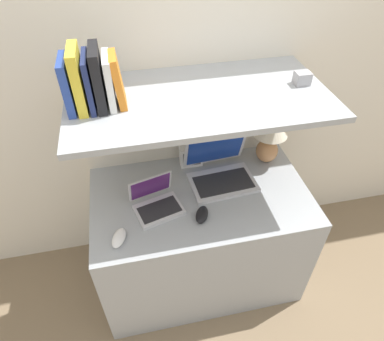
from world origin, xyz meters
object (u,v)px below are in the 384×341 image
(book_navy, at_px, (89,82))
(book_orange, at_px, (118,80))
(table_lamp, at_px, (270,132))
(book_black, at_px, (98,78))
(laptop_large, at_px, (220,172))
(book_white, at_px, (109,81))
(book_blue, at_px, (68,85))
(router_box, at_px, (191,155))
(second_mouse, at_px, (119,238))
(book_yellow, at_px, (78,80))
(shelf_gadget, at_px, (302,78))
(laptop_small, at_px, (156,202))
(computer_mouse, at_px, (202,215))

(book_navy, relative_size, book_orange, 1.02)
(table_lamp, bearing_deg, book_black, -171.31)
(laptop_large, xyz_separation_m, book_orange, (-0.47, -0.03, 0.62))
(book_white, distance_m, book_orange, 0.03)
(book_blue, relative_size, book_black, 0.87)
(router_box, bearing_deg, second_mouse, -133.61)
(laptop_large, height_order, book_orange, book_orange)
(book_black, bearing_deg, book_blue, 180.00)
(book_blue, bearing_deg, book_orange, 0.00)
(book_yellow, distance_m, book_navy, 0.04)
(laptop_large, height_order, shelf_gadget, shelf_gadget)
(book_navy, xyz_separation_m, book_white, (0.08, -0.00, -0.00))
(book_yellow, bearing_deg, book_navy, 0.00)
(laptop_small, xyz_separation_m, book_yellow, (-0.25, 0.11, 0.65))
(book_blue, xyz_separation_m, shelf_gadget, (1.02, 0.00, -0.08))
(table_lamp, xyz_separation_m, book_navy, (-0.89, -0.13, 0.47))
(second_mouse, bearing_deg, book_navy, 92.11)
(table_lamp, distance_m, book_navy, 1.02)
(table_lamp, distance_m, laptop_large, 0.36)
(laptop_large, bearing_deg, router_box, 130.48)
(book_blue, bearing_deg, book_white, 0.00)
(laptop_small, height_order, second_mouse, laptop_small)
(table_lamp, xyz_separation_m, router_box, (-0.44, 0.05, -0.14))
(book_black, height_order, book_orange, book_black)
(computer_mouse, bearing_deg, second_mouse, -172.03)
(computer_mouse, distance_m, book_white, 0.76)
(second_mouse, bearing_deg, book_blue, 108.30)
(table_lamp, height_order, book_black, book_black)
(book_yellow, height_order, book_white, book_yellow)
(second_mouse, bearing_deg, table_lamp, 25.03)
(laptop_small, bearing_deg, table_lamp, 19.47)
(shelf_gadget, bearing_deg, book_white, 180.00)
(laptop_small, distance_m, shelf_gadget, 0.92)
(book_navy, bearing_deg, laptop_large, 3.21)
(computer_mouse, distance_m, book_navy, 0.80)
(book_navy, bearing_deg, book_blue, -180.00)
(book_blue, bearing_deg, shelf_gadget, 0.00)
(book_white, bearing_deg, book_orange, 0.00)
(second_mouse, distance_m, book_yellow, 0.72)
(second_mouse, relative_size, book_blue, 0.58)
(book_black, relative_size, book_orange, 1.15)
(laptop_large, relative_size, shelf_gadget, 5.32)
(book_yellow, relative_size, book_orange, 1.17)
(book_yellow, bearing_deg, table_lamp, 7.98)
(book_orange, bearing_deg, table_lamp, 9.50)
(book_white, relative_size, shelf_gadget, 3.04)
(book_blue, xyz_separation_m, book_yellow, (0.04, 0.00, 0.02))
(book_yellow, bearing_deg, shelf_gadget, 0.00)
(laptop_small, height_order, book_orange, book_orange)
(book_blue, relative_size, book_white, 1.02)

